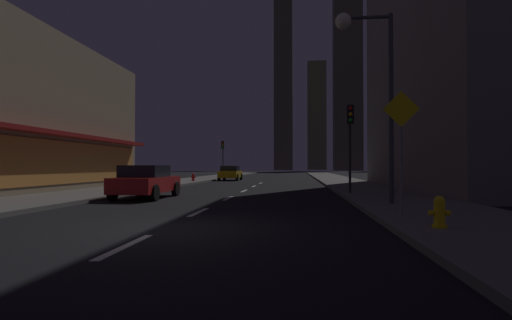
{
  "coord_description": "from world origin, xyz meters",
  "views": [
    {
      "loc": [
        2.99,
        -8.68,
        1.41
      ],
      "look_at": [
        0.0,
        20.22,
        1.87
      ],
      "focal_mm": 27.78,
      "sensor_mm": 36.0,
      "label": 1
    }
  ],
  "objects_px": {
    "street_lamp_right": "(366,60)",
    "fire_hydrant_far_left": "(193,177)",
    "pedestrian_crossing_sign": "(401,142)",
    "car_parked_far": "(230,173)",
    "traffic_light_near_right": "(350,129)",
    "traffic_light_far_left": "(223,151)",
    "fire_hydrant_yellow_near": "(439,213)",
    "car_parked_near": "(146,181)"
  },
  "relations": [
    {
      "from": "traffic_light_far_left",
      "to": "street_lamp_right",
      "type": "relative_size",
      "value": 0.64
    },
    {
      "from": "car_parked_far",
      "to": "fire_hydrant_yellow_near",
      "type": "distance_m",
      "value": 31.87
    },
    {
      "from": "fire_hydrant_yellow_near",
      "to": "traffic_light_far_left",
      "type": "height_order",
      "value": "traffic_light_far_left"
    },
    {
      "from": "fire_hydrant_far_left",
      "to": "street_lamp_right",
      "type": "relative_size",
      "value": 0.1
    },
    {
      "from": "fire_hydrant_yellow_near",
      "to": "fire_hydrant_far_left",
      "type": "bearing_deg",
      "value": 115.41
    },
    {
      "from": "car_parked_near",
      "to": "pedestrian_crossing_sign",
      "type": "relative_size",
      "value": 1.34
    },
    {
      "from": "fire_hydrant_yellow_near",
      "to": "pedestrian_crossing_sign",
      "type": "height_order",
      "value": "pedestrian_crossing_sign"
    },
    {
      "from": "traffic_light_near_right",
      "to": "street_lamp_right",
      "type": "distance_m",
      "value": 5.47
    },
    {
      "from": "car_parked_near",
      "to": "car_parked_far",
      "type": "xyz_separation_m",
      "value": [
        0.0,
        22.12,
        0.0
      ]
    },
    {
      "from": "car_parked_far",
      "to": "street_lamp_right",
      "type": "height_order",
      "value": "street_lamp_right"
    },
    {
      "from": "traffic_light_near_right",
      "to": "traffic_light_far_left",
      "type": "xyz_separation_m",
      "value": [
        -11.0,
        25.81,
        0.0
      ]
    },
    {
      "from": "fire_hydrant_yellow_near",
      "to": "fire_hydrant_far_left",
      "type": "height_order",
      "value": "same"
    },
    {
      "from": "car_parked_far",
      "to": "street_lamp_right",
      "type": "bearing_deg",
      "value": -70.25
    },
    {
      "from": "traffic_light_far_left",
      "to": "street_lamp_right",
      "type": "height_order",
      "value": "street_lamp_right"
    },
    {
      "from": "car_parked_near",
      "to": "fire_hydrant_yellow_near",
      "type": "distance_m",
      "value": 12.62
    },
    {
      "from": "traffic_light_far_left",
      "to": "street_lamp_right",
      "type": "distance_m",
      "value": 32.86
    },
    {
      "from": "fire_hydrant_far_left",
      "to": "traffic_light_far_left",
      "type": "height_order",
      "value": "traffic_light_far_left"
    },
    {
      "from": "car_parked_far",
      "to": "traffic_light_far_left",
      "type": "xyz_separation_m",
      "value": [
        -1.9,
        5.94,
        2.45
      ]
    },
    {
      "from": "car_parked_near",
      "to": "traffic_light_near_right",
      "type": "height_order",
      "value": "traffic_light_near_right"
    },
    {
      "from": "fire_hydrant_yellow_near",
      "to": "traffic_light_near_right",
      "type": "distance_m",
      "value": 10.92
    },
    {
      "from": "car_parked_far",
      "to": "pedestrian_crossing_sign",
      "type": "bearing_deg",
      "value": -72.19
    },
    {
      "from": "fire_hydrant_yellow_near",
      "to": "street_lamp_right",
      "type": "height_order",
      "value": "street_lamp_right"
    },
    {
      "from": "traffic_light_far_left",
      "to": "street_lamp_right",
      "type": "bearing_deg",
      "value": -70.63
    },
    {
      "from": "pedestrian_crossing_sign",
      "to": "traffic_light_far_left",
      "type": "bearing_deg",
      "value": 107.79
    },
    {
      "from": "car_parked_near",
      "to": "fire_hydrant_far_left",
      "type": "height_order",
      "value": "car_parked_near"
    },
    {
      "from": "car_parked_far",
      "to": "traffic_light_near_right",
      "type": "bearing_deg",
      "value": -65.39
    },
    {
      "from": "traffic_light_near_right",
      "to": "traffic_light_far_left",
      "type": "bearing_deg",
      "value": 113.09
    },
    {
      "from": "car_parked_near",
      "to": "pedestrian_crossing_sign",
      "type": "bearing_deg",
      "value": -35.32
    },
    {
      "from": "traffic_light_near_right",
      "to": "traffic_light_far_left",
      "type": "relative_size",
      "value": 1.0
    },
    {
      "from": "fire_hydrant_far_left",
      "to": "pedestrian_crossing_sign",
      "type": "relative_size",
      "value": 0.21
    },
    {
      "from": "pedestrian_crossing_sign",
      "to": "car_parked_far",
      "type": "bearing_deg",
      "value": 107.81
    },
    {
      "from": "car_parked_far",
      "to": "traffic_light_near_right",
      "type": "height_order",
      "value": "traffic_light_near_right"
    },
    {
      "from": "car_parked_near",
      "to": "fire_hydrant_yellow_near",
      "type": "relative_size",
      "value": 6.48
    },
    {
      "from": "fire_hydrant_far_left",
      "to": "pedestrian_crossing_sign",
      "type": "height_order",
      "value": "pedestrian_crossing_sign"
    },
    {
      "from": "street_lamp_right",
      "to": "pedestrian_crossing_sign",
      "type": "bearing_deg",
      "value": -86.53
    },
    {
      "from": "pedestrian_crossing_sign",
      "to": "street_lamp_right",
      "type": "bearing_deg",
      "value": 93.47
    },
    {
      "from": "street_lamp_right",
      "to": "fire_hydrant_far_left",
      "type": "bearing_deg",
      "value": 120.15
    },
    {
      "from": "traffic_light_near_right",
      "to": "street_lamp_right",
      "type": "relative_size",
      "value": 0.64
    },
    {
      "from": "traffic_light_far_left",
      "to": "car_parked_near",
      "type": "bearing_deg",
      "value": -86.13
    },
    {
      "from": "pedestrian_crossing_sign",
      "to": "traffic_light_near_right",
      "type": "bearing_deg",
      "value": 90.65
    },
    {
      "from": "traffic_light_far_left",
      "to": "street_lamp_right",
      "type": "xyz_separation_m",
      "value": [
        10.88,
        -30.95,
        1.87
      ]
    },
    {
      "from": "fire_hydrant_far_left",
      "to": "traffic_light_far_left",
      "type": "bearing_deg",
      "value": 88.01
    }
  ]
}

